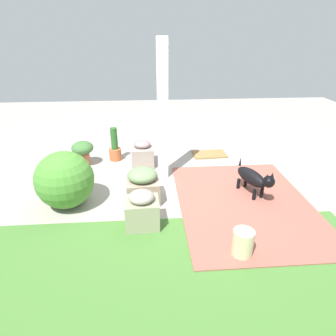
# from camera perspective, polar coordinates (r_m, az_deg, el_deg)

# --- Properties ---
(ground_plane) EXTENTS (12.00, 12.00, 0.00)m
(ground_plane) POSITION_cam_1_polar(r_m,az_deg,el_deg) (4.60, 1.11, -2.66)
(ground_plane) COLOR #9B9389
(brick_path) EXTENTS (1.80, 2.40, 0.02)m
(brick_path) POSITION_cam_1_polar(r_m,az_deg,el_deg) (4.17, 14.85, -6.68)
(brick_path) COLOR #955447
(brick_path) RESTS_ON ground
(lawn_patch) EXTENTS (5.20, 2.80, 0.01)m
(lawn_patch) POSITION_cam_1_polar(r_m,az_deg,el_deg) (2.72, -7.72, -27.57)
(lawn_patch) COLOR #43712F
(lawn_patch) RESTS_ON ground
(porch_pillar) EXTENTS (0.16, 0.16, 2.11)m
(porch_pillar) POSITION_cam_1_polar(r_m,az_deg,el_deg) (4.41, -1.09, 10.83)
(porch_pillar) COLOR white
(porch_pillar) RESTS_ON ground
(stone_planter_nearest) EXTENTS (0.39, 0.45, 0.46)m
(stone_planter_nearest) POSITION_cam_1_polar(r_m,az_deg,el_deg) (5.11, -5.04, 2.82)
(stone_planter_nearest) COLOR gray
(stone_planter_nearest) RESTS_ON ground
(stone_planter_mid) EXTENTS (0.47, 0.46, 0.48)m
(stone_planter_mid) POSITION_cam_1_polar(r_m,az_deg,el_deg) (4.02, -5.03, -3.38)
(stone_planter_mid) COLOR gray
(stone_planter_mid) RESTS_ON ground
(stone_planter_far) EXTENTS (0.41, 0.35, 0.48)m
(stone_planter_far) POSITION_cam_1_polar(r_m,az_deg,el_deg) (3.51, -5.17, -8.25)
(stone_planter_far) COLOR gray
(stone_planter_far) RESTS_ON ground
(round_shrub) EXTENTS (0.77, 0.77, 0.77)m
(round_shrub) POSITION_cam_1_polar(r_m,az_deg,el_deg) (4.06, -19.74, -2.23)
(round_shrub) COLOR #478630
(round_shrub) RESTS_ON ground
(terracotta_pot_broad) EXTENTS (0.37, 0.37, 0.44)m
(terracotta_pot_broad) POSITION_cam_1_polar(r_m,az_deg,el_deg) (5.28, -16.49, 3.31)
(terracotta_pot_broad) COLOR #B2573A
(terracotta_pot_broad) RESTS_ON ground
(terracotta_pot_tall) EXTENTS (0.22, 0.22, 0.61)m
(terracotta_pot_tall) POSITION_cam_1_polar(r_m,az_deg,el_deg) (5.38, -10.44, 3.77)
(terracotta_pot_tall) COLOR #B55B33
(terracotta_pot_tall) RESTS_ON ground
(dog) EXTENTS (0.39, 0.70, 0.49)m
(dog) POSITION_cam_1_polar(r_m,az_deg,el_deg) (4.27, 16.57, -1.91)
(dog) COLOR black
(dog) RESTS_ON ground
(ceramic_urn) EXTENTS (0.22, 0.22, 0.31)m
(ceramic_urn) POSITION_cam_1_polar(r_m,az_deg,el_deg) (3.23, 14.55, -14.18)
(ceramic_urn) COLOR beige
(ceramic_urn) RESTS_ON ground
(doormat) EXTENTS (0.65, 0.42, 0.03)m
(doormat) POSITION_cam_1_polar(r_m,az_deg,el_deg) (5.63, 8.20, 2.71)
(doormat) COLOR olive
(doormat) RESTS_ON ground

